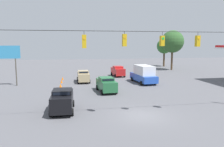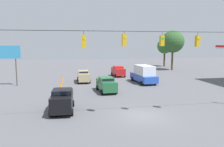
# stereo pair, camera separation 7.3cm
# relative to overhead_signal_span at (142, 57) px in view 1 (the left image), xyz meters

# --- Properties ---
(ground_plane) EXTENTS (140.00, 140.00, 0.00)m
(ground_plane) POSITION_rel_overhead_signal_span_xyz_m (-0.07, 0.03, -5.02)
(ground_plane) COLOR #56565B
(overhead_signal_span) EXTENTS (23.91, 0.38, 8.03)m
(overhead_signal_span) POSITION_rel_overhead_signal_span_xyz_m (0.00, 0.00, 0.00)
(overhead_signal_span) COLOR slate
(overhead_signal_span) RESTS_ON ground_plane
(sedan_red_oncoming_deep) EXTENTS (2.23, 4.04, 1.92)m
(sedan_red_oncoming_deep) POSITION_rel_overhead_signal_span_xyz_m (-2.64, -22.58, -4.02)
(sedan_red_oncoming_deep) COLOR red
(sedan_red_oncoming_deep) RESTS_ON ground_plane
(sedan_green_withflow_mid) EXTENTS (2.31, 4.61, 1.87)m
(sedan_green_withflow_mid) POSITION_rel_overhead_signal_span_xyz_m (1.52, -9.77, -4.04)
(sedan_green_withflow_mid) COLOR #236038
(sedan_green_withflow_mid) RESTS_ON ground_plane
(box_truck_blue_oncoming_far) EXTENTS (2.83, 6.32, 2.75)m
(box_truck_blue_oncoming_far) POSITION_rel_overhead_signal_span_xyz_m (-5.20, -15.14, -3.66)
(box_truck_blue_oncoming_far) COLOR #234CB2
(box_truck_blue_oncoming_far) RESTS_ON ground_plane
(sedan_black_parked_shoulder) EXTENTS (2.12, 4.33, 2.02)m
(sedan_black_parked_shoulder) POSITION_rel_overhead_signal_span_xyz_m (6.64, -2.45, -3.97)
(sedan_black_parked_shoulder) COLOR black
(sedan_black_parked_shoulder) RESTS_ON ground_plane
(sedan_tan_withflow_far) EXTENTS (1.99, 4.19, 1.86)m
(sedan_tan_withflow_far) POSITION_rel_overhead_signal_span_xyz_m (4.06, -17.39, -4.05)
(sedan_tan_withflow_far) COLOR tan
(sedan_tan_withflow_far) RESTS_ON ground_plane
(traffic_cone_nearest) EXTENTS (0.34, 0.34, 0.56)m
(traffic_cone_nearest) POSITION_rel_overhead_signal_span_xyz_m (7.42, -4.47, -4.74)
(traffic_cone_nearest) COLOR orange
(traffic_cone_nearest) RESTS_ON ground_plane
(traffic_cone_second) EXTENTS (0.34, 0.34, 0.56)m
(traffic_cone_second) POSITION_rel_overhead_signal_span_xyz_m (7.35, -7.49, -4.74)
(traffic_cone_second) COLOR orange
(traffic_cone_second) RESTS_ON ground_plane
(traffic_cone_third) EXTENTS (0.34, 0.34, 0.56)m
(traffic_cone_third) POSITION_rel_overhead_signal_span_xyz_m (7.33, -10.89, -4.74)
(traffic_cone_third) COLOR orange
(traffic_cone_third) RESTS_ON ground_plane
(traffic_cone_fourth) EXTENTS (0.34, 0.34, 0.56)m
(traffic_cone_fourth) POSITION_rel_overhead_signal_span_xyz_m (7.43, -13.77, -4.74)
(traffic_cone_fourth) COLOR orange
(traffic_cone_fourth) RESTS_ON ground_plane
(traffic_cone_fifth) EXTENTS (0.34, 0.34, 0.56)m
(traffic_cone_fifth) POSITION_rel_overhead_signal_span_xyz_m (7.45, -17.16, -4.74)
(traffic_cone_fifth) COLOR orange
(traffic_cone_fifth) RESTS_ON ground_plane
(traffic_cone_farthest) EXTENTS (0.34, 0.34, 0.56)m
(traffic_cone_farthest) POSITION_rel_overhead_signal_span_xyz_m (7.44, -20.03, -4.74)
(traffic_cone_farthest) COLOR orange
(traffic_cone_farthest) RESTS_ON ground_plane
(roadside_billboard) EXTENTS (4.73, 0.16, 5.82)m
(roadside_billboard) POSITION_rel_overhead_signal_span_xyz_m (15.44, -16.18, -0.60)
(roadside_billboard) COLOR #4C473D
(roadside_billboard) RESTS_ON ground_plane
(tree_horizon_left) EXTENTS (5.12, 5.12, 9.13)m
(tree_horizon_left) POSITION_rel_overhead_signal_span_xyz_m (-16.98, -30.11, 1.52)
(tree_horizon_left) COLOR #4C3823
(tree_horizon_left) RESTS_ON ground_plane
(tree_horizon_right) EXTENTS (4.01, 4.01, 7.46)m
(tree_horizon_right) POSITION_rel_overhead_signal_span_xyz_m (-18.52, -38.09, 0.39)
(tree_horizon_right) COLOR #4C3823
(tree_horizon_right) RESTS_ON ground_plane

